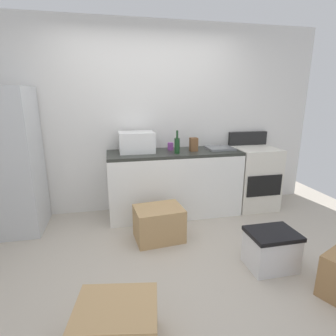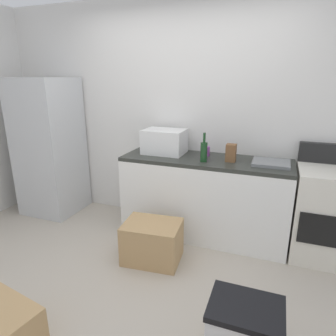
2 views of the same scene
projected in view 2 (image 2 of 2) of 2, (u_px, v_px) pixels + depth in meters
name	position (u px, v px, depth m)	size (l,w,h in m)	color
ground_plane	(132.00, 295.00, 2.45)	(6.00, 6.00, 0.00)	#B2A899
wall_back	(189.00, 116.00, 3.46)	(5.00, 0.10, 2.60)	silver
kitchen_counter	(204.00, 197.00, 3.29)	(1.80, 0.60, 0.90)	white
refrigerator	(50.00, 147.00, 3.81)	(0.68, 0.66, 1.73)	silver
stove_oven	(326.00, 213.00, 2.88)	(0.60, 0.61, 1.10)	silver
microwave	(164.00, 141.00, 3.35)	(0.46, 0.34, 0.27)	white
sink_basin	(271.00, 163.00, 2.94)	(0.36, 0.32, 0.03)	slate
wine_bottle	(204.00, 151.00, 3.01)	(0.07, 0.07, 0.30)	#193F1E
coffee_mug	(206.00, 151.00, 3.26)	(0.08, 0.08, 0.10)	purple
knife_block	(231.00, 153.00, 3.03)	(0.10, 0.10, 0.18)	brown
cardboard_box_large	(152.00, 242.00, 2.88)	(0.54, 0.40, 0.39)	tan
storage_bin	(244.00, 330.00, 1.88)	(0.46, 0.36, 0.38)	silver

